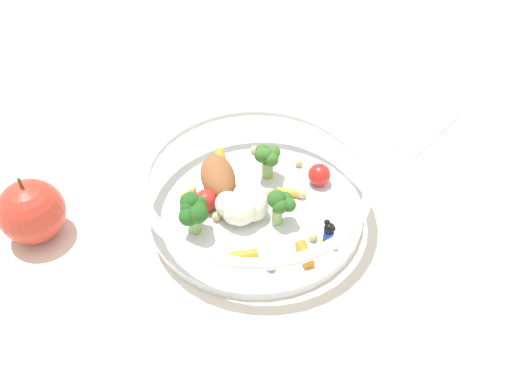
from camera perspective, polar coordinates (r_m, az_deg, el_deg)
ground_plane at (r=0.65m, az=1.21°, el=-2.61°), size 2.40×2.40×0.00m
food_container at (r=0.63m, az=-0.41°, el=-0.12°), size 0.26×0.26×0.07m
loose_apple at (r=0.65m, az=-22.10°, el=-1.86°), size 0.07×0.07×0.08m
folded_napkin at (r=0.82m, az=13.87°, el=7.69°), size 0.18×0.17×0.01m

